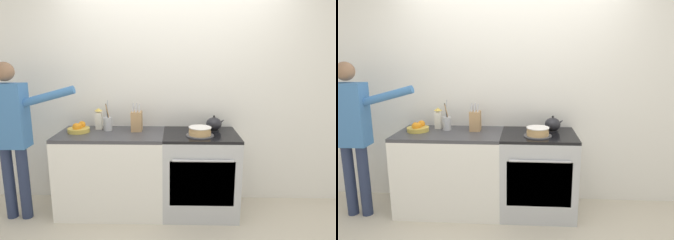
# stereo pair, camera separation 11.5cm
# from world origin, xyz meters

# --- Properties ---
(ground_plane) EXTENTS (16.00, 16.00, 0.00)m
(ground_plane) POSITION_xyz_m (0.00, 0.00, 0.00)
(ground_plane) COLOR beige
(wall_back) EXTENTS (8.00, 0.04, 2.60)m
(wall_back) POSITION_xyz_m (0.00, 0.64, 1.30)
(wall_back) COLOR silver
(wall_back) RESTS_ON ground_plane
(counter_cabinet) EXTENTS (1.13, 0.62, 0.88)m
(counter_cabinet) POSITION_xyz_m (-0.67, 0.31, 0.44)
(counter_cabinet) COLOR white
(counter_cabinet) RESTS_ON ground_plane
(stove_range) EXTENTS (0.78, 0.66, 0.88)m
(stove_range) POSITION_xyz_m (0.28, 0.31, 0.44)
(stove_range) COLOR #B7BABF
(stove_range) RESTS_ON ground_plane
(layer_cake) EXTENTS (0.29, 0.29, 0.09)m
(layer_cake) POSITION_xyz_m (0.27, 0.22, 0.93)
(layer_cake) COLOR #4C4C51
(layer_cake) RESTS_ON stove_range
(tea_kettle) EXTENTS (0.21, 0.17, 0.17)m
(tea_kettle) POSITION_xyz_m (0.44, 0.45, 0.96)
(tea_kettle) COLOR #232328
(tea_kettle) RESTS_ON stove_range
(knife_block) EXTENTS (0.11, 0.14, 0.31)m
(knife_block) POSITION_xyz_m (-0.41, 0.41, 1.00)
(knife_block) COLOR tan
(knife_block) RESTS_ON counter_cabinet
(utensil_crock) EXTENTS (0.09, 0.09, 0.33)m
(utensil_crock) POSITION_xyz_m (-0.72, 0.41, 0.97)
(utensil_crock) COLOR #B7BABF
(utensil_crock) RESTS_ON counter_cabinet
(fruit_bowl) EXTENTS (0.23, 0.23, 0.11)m
(fruit_bowl) POSITION_xyz_m (-1.02, 0.34, 0.92)
(fruit_bowl) COLOR gold
(fruit_bowl) RESTS_ON counter_cabinet
(milk_carton) EXTENTS (0.07, 0.07, 0.24)m
(milk_carton) POSITION_xyz_m (-0.84, 0.47, 1.00)
(milk_carton) COLOR white
(milk_carton) RESTS_ON counter_cabinet
(person_baker) EXTENTS (0.93, 0.20, 1.63)m
(person_baker) POSITION_xyz_m (-1.63, 0.12, 0.98)
(person_baker) COLOR #283351
(person_baker) RESTS_ON ground_plane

